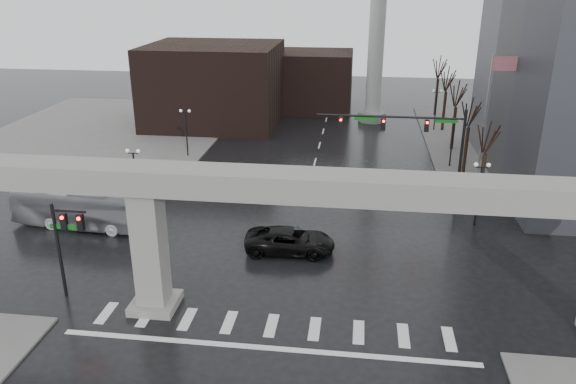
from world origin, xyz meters
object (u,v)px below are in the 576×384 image
pickup_truck (290,241)px  signal_mast_arm (416,134)px  far_car (248,175)px  city_bus (83,208)px

pickup_truck → signal_mast_arm: bearing=-41.4°
pickup_truck → far_car: (-5.64, 13.49, -0.21)m
pickup_truck → city_bus: (-16.16, 2.23, 0.68)m
city_bus → pickup_truck: bearing=-92.3°
signal_mast_arm → city_bus: (-25.23, -8.72, -4.28)m
pickup_truck → far_car: pickup_truck is taller
signal_mast_arm → pickup_truck: signal_mast_arm is taller
far_car → pickup_truck: bearing=-72.2°
signal_mast_arm → city_bus: 27.03m
pickup_truck → city_bus: 16.33m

